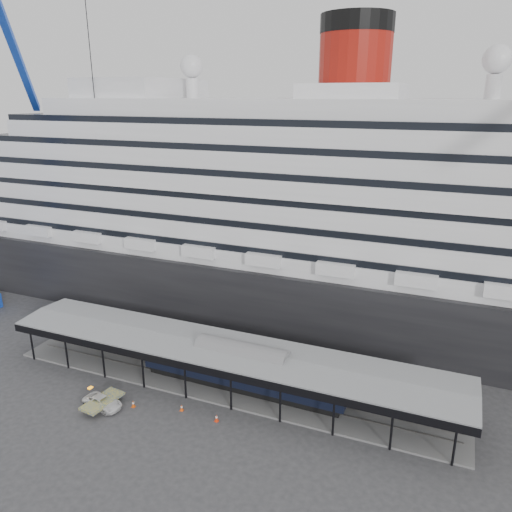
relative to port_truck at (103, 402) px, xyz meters
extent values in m
plane|color=#323235|center=(10.60, 4.26, -0.66)|extent=(200.00, 200.00, 0.00)
cube|color=black|center=(10.60, 36.26, 4.34)|extent=(130.00, 30.00, 10.00)
cylinder|color=maroon|center=(18.60, 36.26, 36.74)|extent=(10.00, 10.00, 9.00)
cylinder|color=black|center=(18.60, 36.26, 41.99)|extent=(10.10, 10.10, 2.50)
sphere|color=silver|center=(-7.40, 36.26, 37.04)|extent=(3.60, 3.60, 3.60)
sphere|color=silver|center=(36.60, 36.26, 37.04)|extent=(3.60, 3.60, 3.60)
cube|color=slate|center=(10.60, 9.26, -0.54)|extent=(56.00, 8.00, 0.24)
cube|color=slate|center=(10.60, 8.54, -0.38)|extent=(54.00, 0.08, 0.10)
cube|color=slate|center=(10.60, 9.98, -0.38)|extent=(54.00, 0.08, 0.10)
cube|color=black|center=(10.60, 4.76, 3.79)|extent=(56.00, 0.18, 0.90)
cube|color=black|center=(10.60, 13.76, 3.79)|extent=(56.00, 0.18, 0.90)
cube|color=slate|center=(10.60, 9.26, 4.52)|extent=(56.00, 9.00, 0.24)
cube|color=blue|center=(-27.01, 20.14, 38.55)|extent=(12.92, 17.86, 16.80)
cylinder|color=black|center=(-18.62, 26.01, 22.95)|extent=(0.12, 0.12, 47.21)
imported|color=silver|center=(0.00, 0.00, 0.00)|extent=(4.96, 2.77, 1.31)
cube|color=black|center=(13.03, 9.26, -0.02)|extent=(24.03, 2.95, 0.80)
cube|color=black|center=(13.03, 9.26, 1.01)|extent=(25.18, 3.42, 1.26)
cube|color=beige|center=(13.03, 9.26, 2.39)|extent=(25.18, 3.46, 1.49)
cube|color=black|center=(13.03, 9.26, 3.36)|extent=(25.18, 3.42, 0.46)
cube|color=#DA4C0C|center=(3.12, 1.36, -0.64)|extent=(0.44, 0.44, 0.03)
cone|color=#DA4C0C|center=(3.12, 1.36, -0.23)|extent=(0.37, 0.37, 0.80)
cylinder|color=white|center=(3.12, 1.36, -0.16)|extent=(0.26, 0.26, 0.16)
cube|color=#F14E0D|center=(8.50, 2.85, -0.64)|extent=(0.42, 0.42, 0.03)
cone|color=#F14E0D|center=(8.50, 2.85, -0.27)|extent=(0.35, 0.35, 0.74)
cylinder|color=white|center=(8.50, 2.85, -0.20)|extent=(0.23, 0.23, 0.14)
cube|color=red|center=(12.93, 2.63, -0.64)|extent=(0.51, 0.51, 0.03)
cone|color=red|center=(12.93, 2.63, -0.23)|extent=(0.43, 0.43, 0.81)
cylinder|color=white|center=(12.93, 2.63, -0.15)|extent=(0.26, 0.26, 0.16)
camera|label=1|loc=(34.25, -37.78, 32.87)|focal=35.00mm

